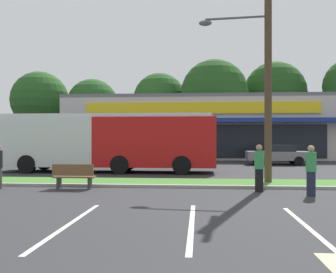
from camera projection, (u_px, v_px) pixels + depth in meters
grass_median at (207, 183)px, 16.10m from camera, size 56.00×2.20×0.12m
curb_lip at (208, 187)px, 14.89m from camera, size 56.00×0.24×0.12m
parking_stripe_0 at (69, 224)px, 8.81m from camera, size 0.12×4.80×0.01m
parking_stripe_1 at (192, 224)px, 8.77m from camera, size 0.12×4.80×0.01m
parking_stripe_2 at (310, 229)px, 8.35m from camera, size 0.12×4.80×0.01m
storefront_building at (201, 128)px, 38.19m from camera, size 24.34×13.65×5.64m
tree_far_left at (40, 100)px, 48.66m from camera, size 7.19×7.19×10.19m
tree_left at (93, 105)px, 48.56m from camera, size 6.45×6.45×9.24m
tree_mid_left at (160, 100)px, 49.39m from camera, size 6.77×6.77×10.13m
tree_mid at (214, 93)px, 45.52m from camera, size 7.98×7.98×11.10m
tree_mid_right at (275, 93)px, 48.32m from camera, size 7.77×7.77×11.37m
utility_pole at (264, 59)px, 15.93m from camera, size 3.07×2.40×9.72m
city_bus at (108, 141)px, 21.64m from camera, size 12.07×2.72×3.25m
bus_stop_bench at (74, 176)px, 14.72m from camera, size 1.60×0.45×0.95m
car_1 at (174, 154)px, 27.80m from camera, size 4.63×1.86×1.45m
car_2 at (277, 154)px, 27.28m from camera, size 4.23×2.00×1.39m
car_3 at (79, 153)px, 28.54m from camera, size 4.35×1.87×1.46m
pedestrian_by_pole at (259, 168)px, 13.91m from camera, size 0.35×0.35×1.72m
pedestrian_mid at (311, 171)px, 12.94m from camera, size 0.34×0.34×1.71m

